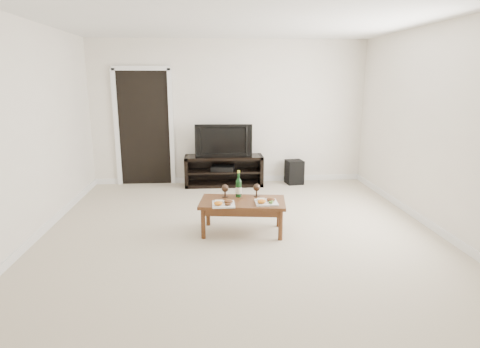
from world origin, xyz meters
name	(u,v)px	position (x,y,z in m)	size (l,w,h in m)	color
floor	(241,237)	(0.00, 0.00, 0.00)	(5.50, 5.50, 0.00)	beige
back_wall	(229,113)	(0.00, 2.77, 1.30)	(5.00, 0.04, 2.60)	white
ceiling	(242,12)	(0.00, 0.00, 2.62)	(5.00, 5.50, 0.04)	white
doorway	(144,129)	(-1.55, 2.73, 1.02)	(0.90, 0.02, 2.05)	black
media_console	(224,171)	(-0.12, 2.50, 0.28)	(1.41, 0.45, 0.55)	black
television	(224,140)	(-0.12, 2.50, 0.84)	(1.01, 0.13, 0.58)	black
av_receiver	(223,168)	(-0.14, 2.48, 0.33)	(0.40, 0.30, 0.08)	black
subwoofer	(294,172)	(1.19, 2.52, 0.22)	(0.29, 0.29, 0.44)	black
coffee_table	(243,217)	(0.03, 0.16, 0.21)	(1.06, 0.58, 0.42)	#592E18
plate_left	(223,202)	(-0.22, 0.00, 0.45)	(0.27, 0.27, 0.07)	white
plate_right	(266,200)	(0.31, 0.04, 0.45)	(0.27, 0.27, 0.07)	white
wine_bottle	(239,184)	(-0.01, 0.34, 0.59)	(0.07, 0.07, 0.35)	#0E3413
goblet_left	(225,191)	(-0.18, 0.33, 0.51)	(0.09, 0.09, 0.17)	#39291F
goblet_right	(257,190)	(0.23, 0.34, 0.51)	(0.09, 0.09, 0.17)	#39291F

